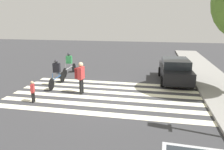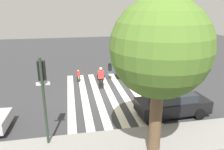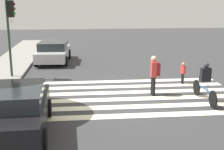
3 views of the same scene
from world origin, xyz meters
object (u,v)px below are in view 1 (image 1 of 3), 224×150
at_px(pedestrian_child_with_backpack, 33,90).
at_px(cyclist_far_lane, 57,72).
at_px(car_parked_far_curb, 175,70).
at_px(pedestrian_adult_blue_shirt, 80,75).
at_px(cyclist_near_curb, 69,63).

relative_size(pedestrian_child_with_backpack, cyclist_far_lane, 0.46).
relative_size(pedestrian_child_with_backpack, car_parked_far_curb, 0.25).
bearing_deg(pedestrian_child_with_backpack, pedestrian_adult_blue_shirt, 115.25).
bearing_deg(cyclist_near_curb, pedestrian_child_with_backpack, 4.20).
distance_m(pedestrian_child_with_backpack, cyclist_near_curb, 5.59).
xyz_separation_m(pedestrian_child_with_backpack, cyclist_near_curb, (-5.57, -0.39, 0.26)).
xyz_separation_m(cyclist_far_lane, car_parked_far_curb, (-2.46, 7.02, -0.11)).
bearing_deg(cyclist_near_curb, pedestrian_adult_blue_shirt, 29.96).
bearing_deg(cyclist_far_lane, pedestrian_adult_blue_shirt, 58.32).
xyz_separation_m(pedestrian_adult_blue_shirt, cyclist_far_lane, (-1.07, -1.86, -0.15)).
xyz_separation_m(cyclist_near_curb, car_parked_far_curb, (0.36, 7.39, -0.11)).
distance_m(pedestrian_child_with_backpack, car_parked_far_curb, 8.72).
height_order(cyclist_near_curb, car_parked_far_curb, cyclist_near_curb).
height_order(pedestrian_child_with_backpack, cyclist_far_lane, cyclist_far_lane).
relative_size(cyclist_near_curb, car_parked_far_curb, 0.56).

